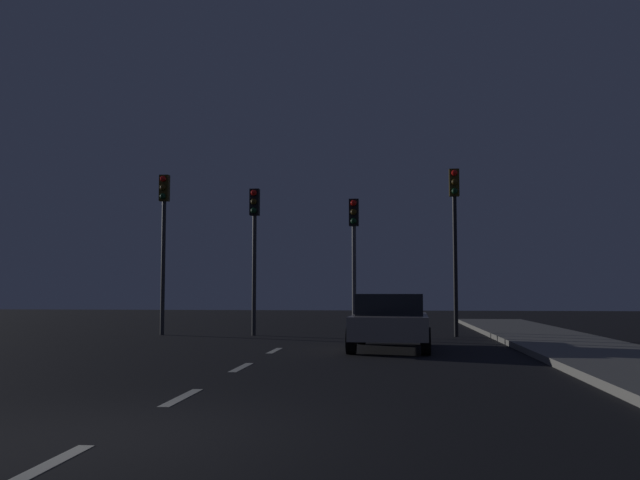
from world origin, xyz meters
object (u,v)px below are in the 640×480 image
object	(u,v)px
traffic_signal_far_left	(164,223)
traffic_signal_center_left	(254,232)
traffic_signal_far_right	(455,220)
car_stopped_ahead	(390,321)
traffic_signal_center_right	(354,239)

from	to	relation	value
traffic_signal_far_left	traffic_signal_center_left	bearing A→B (deg)	-0.02
traffic_signal_center_left	traffic_signal_far_right	xyz separation A→B (m)	(6.66, 0.00, 0.35)
car_stopped_ahead	traffic_signal_center_left	bearing A→B (deg)	132.01
traffic_signal_center_left	car_stopped_ahead	bearing A→B (deg)	-47.99
car_stopped_ahead	traffic_signal_far_left	bearing A→B (deg)	146.73
traffic_signal_center_right	traffic_signal_far_right	xyz separation A→B (m)	(3.30, 0.00, 0.61)
traffic_signal_far_right	traffic_signal_center_left	bearing A→B (deg)	-179.99
traffic_signal_center_left	car_stopped_ahead	world-z (taller)	traffic_signal_center_left
traffic_signal_far_left	car_stopped_ahead	xyz separation A→B (m)	(7.70, -5.05, -3.07)
traffic_signal_center_right	traffic_signal_far_right	size ratio (longest dim) A/B	0.83
traffic_signal_center_right	traffic_signal_far_right	world-z (taller)	traffic_signal_far_right
traffic_signal_center_left	traffic_signal_center_right	distance (m)	3.36
traffic_signal_center_left	car_stopped_ahead	size ratio (longest dim) A/B	1.15
traffic_signal_center_left	car_stopped_ahead	distance (m)	7.33
traffic_signal_center_left	traffic_signal_far_right	bearing A→B (deg)	0.01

